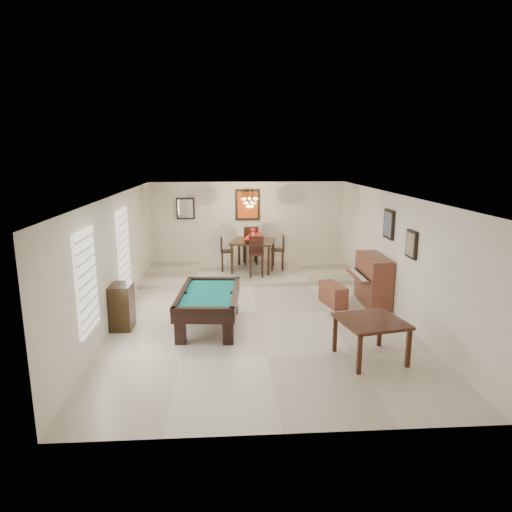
{
  "coord_description": "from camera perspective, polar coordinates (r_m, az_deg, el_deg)",
  "views": [
    {
      "loc": [
        -0.68,
        -9.56,
        3.44
      ],
      "look_at": [
        0.0,
        0.6,
        1.15
      ],
      "focal_mm": 32.0,
      "sensor_mm": 36.0,
      "label": 1
    }
  ],
  "objects": [
    {
      "name": "wall_left",
      "position": [
        10.07,
        -17.06,
        -0.17
      ],
      "size": [
        0.04,
        9.0,
        2.6
      ],
      "primitive_type": "cube",
      "color": "silver",
      "rests_on": "ground_plane"
    },
    {
      "name": "upright_piano",
      "position": [
        10.93,
        13.79,
        -2.93
      ],
      "size": [
        0.76,
        1.36,
        1.14
      ],
      "primitive_type": null,
      "color": "brown",
      "rests_on": "ground_plane"
    },
    {
      "name": "window_left_front",
      "position": [
        7.97,
        -20.4,
        -2.97
      ],
      "size": [
        0.06,
        1.0,
        1.7
      ],
      "primitive_type": "cube",
      "color": "white",
      "rests_on": "wall_left"
    },
    {
      "name": "back_painting",
      "position": [
        14.12,
        -1.06,
        6.41
      ],
      "size": [
        0.75,
        0.06,
        0.95
      ],
      "primitive_type": "cube",
      "color": "#D84C14",
      "rests_on": "wall_back"
    },
    {
      "name": "square_table",
      "position": [
        8.12,
        14.1,
        -10.08
      ],
      "size": [
        1.21,
        1.21,
        0.71
      ],
      "primitive_type": null,
      "rotation": [
        0.0,
        0.0,
        0.21
      ],
      "color": "#32160C",
      "rests_on": "ground_plane"
    },
    {
      "name": "dining_chair_east",
      "position": [
        13.28,
        2.68,
        0.46
      ],
      "size": [
        0.41,
        0.41,
        1.03
      ],
      "primitive_type": null,
      "rotation": [
        0.0,
        0.0,
        -1.66
      ],
      "color": "black",
      "rests_on": "dining_step"
    },
    {
      "name": "dining_chair_south",
      "position": [
        12.51,
        0.05,
        -0.13
      ],
      "size": [
        0.42,
        0.42,
        1.09
      ],
      "primitive_type": null,
      "rotation": [
        0.0,
        0.0,
        -0.04
      ],
      "color": "black",
      "rests_on": "dining_step"
    },
    {
      "name": "right_picture_lower",
      "position": [
        9.47,
        18.87,
        1.39
      ],
      "size": [
        0.06,
        0.45,
        0.55
      ],
      "primitive_type": "cube",
      "color": "gray",
      "rests_on": "wall_right"
    },
    {
      "name": "ground_plane",
      "position": [
        10.19,
        0.23,
        -7.12
      ],
      "size": [
        6.0,
        9.0,
        0.02
      ],
      "primitive_type": "cube",
      "color": "beige"
    },
    {
      "name": "wall_front",
      "position": [
        5.54,
        3.6,
        -10.1
      ],
      "size": [
        6.0,
        0.04,
        2.6
      ],
      "primitive_type": "cube",
      "color": "silver",
      "rests_on": "ground_plane"
    },
    {
      "name": "window_left_rear",
      "position": [
        10.61,
        -16.22,
        1.08
      ],
      "size": [
        0.06,
        1.0,
        1.7
      ],
      "primitive_type": "cube",
      "color": "white",
      "rests_on": "wall_left"
    },
    {
      "name": "ceiling",
      "position": [
        9.62,
        0.24,
        7.66
      ],
      "size": [
        6.0,
        9.0,
        0.04
      ],
      "primitive_type": "cube",
      "color": "white",
      "rests_on": "wall_back"
    },
    {
      "name": "piano_bench",
      "position": [
        10.77,
        9.61,
        -4.78
      ],
      "size": [
        0.53,
        0.93,
        0.49
      ],
      "primitive_type": "cube",
      "rotation": [
        0.0,
        0.0,
        0.22
      ],
      "color": "brown",
      "rests_on": "ground_plane"
    },
    {
      "name": "pool_table",
      "position": [
        9.32,
        -5.88,
        -6.74
      ],
      "size": [
        1.3,
        2.2,
        0.71
      ],
      "primitive_type": null,
      "rotation": [
        0.0,
        0.0,
        -0.08
      ],
      "color": "black",
      "rests_on": "ground_plane"
    },
    {
      "name": "chandelier",
      "position": [
        12.84,
        -0.79,
        7.13
      ],
      "size": [
        0.44,
        0.44,
        0.6
      ],
      "primitive_type": null,
      "color": "#FFE5B2",
      "rests_on": "ceiling"
    },
    {
      "name": "wall_back",
      "position": [
        14.24,
        -1.06,
        4.03
      ],
      "size": [
        6.0,
        0.04,
        2.6
      ],
      "primitive_type": "cube",
      "color": "silver",
      "rests_on": "ground_plane"
    },
    {
      "name": "dining_chair_west",
      "position": [
        13.2,
        -3.61,
        0.29
      ],
      "size": [
        0.37,
        0.37,
        0.99
      ],
      "primitive_type": null,
      "rotation": [
        0.0,
        0.0,
        1.56
      ],
      "color": "black",
      "rests_on": "dining_step"
    },
    {
      "name": "right_picture_upper",
      "position": [
        10.62,
        16.29,
        3.83
      ],
      "size": [
        0.06,
        0.55,
        0.65
      ],
      "primitive_type": "cube",
      "color": "slate",
      "rests_on": "wall_right"
    },
    {
      "name": "dining_chair_north",
      "position": [
        13.96,
        -0.71,
        1.4
      ],
      "size": [
        0.47,
        0.47,
        1.18
      ],
      "primitive_type": null,
      "rotation": [
        0.0,
        0.0,
        3.22
      ],
      "color": "black",
      "rests_on": "dining_step"
    },
    {
      "name": "back_mirror",
      "position": [
        14.17,
        -8.8,
        5.88
      ],
      "size": [
        0.55,
        0.06,
        0.65
      ],
      "primitive_type": "cube",
      "color": "white",
      "rests_on": "wall_back"
    },
    {
      "name": "wall_right",
      "position": [
        10.47,
        16.85,
        0.32
      ],
      "size": [
        0.04,
        9.0,
        2.6
      ],
      "primitive_type": "cube",
      "color": "silver",
      "rests_on": "ground_plane"
    },
    {
      "name": "apothecary_chest",
      "position": [
        9.57,
        -16.38,
        -6.04
      ],
      "size": [
        0.4,
        0.6,
        0.91
      ],
      "primitive_type": "cube",
      "color": "black",
      "rests_on": "ground_plane"
    },
    {
      "name": "flower_vase",
      "position": [
        13.11,
        -0.37,
        3.02
      ],
      "size": [
        0.16,
        0.16,
        0.26
      ],
      "primitive_type": null,
      "rotation": [
        0.0,
        0.0,
        -0.06
      ],
      "color": "#A40E1C",
      "rests_on": "dining_table"
    },
    {
      "name": "dining_step",
      "position": [
        13.27,
        -0.77,
        -2.09
      ],
      "size": [
        6.0,
        2.5,
        0.12
      ],
      "primitive_type": "cube",
      "color": "beige",
      "rests_on": "ground_plane"
    },
    {
      "name": "dining_table",
      "position": [
        13.23,
        -0.36,
        0.35
      ],
      "size": [
        1.43,
        1.43,
        0.99
      ],
      "primitive_type": null,
      "rotation": [
        0.0,
        0.0,
        -0.23
      ],
      "color": "black",
      "rests_on": "dining_step"
    }
  ]
}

